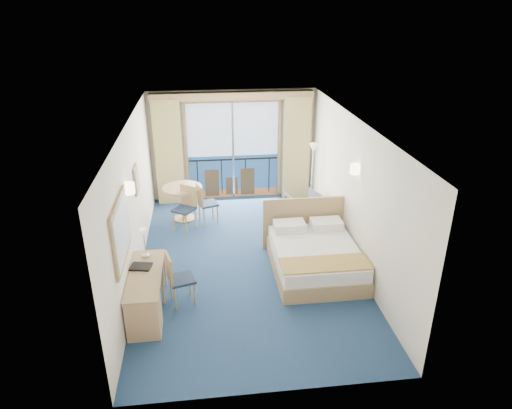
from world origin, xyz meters
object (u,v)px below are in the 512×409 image
object	(u,v)px
armchair	(304,208)
desk	(144,306)
desk_chair	(177,276)
floor_lamp	(313,160)
table_chair_b	(186,205)
bed	(314,255)
table_chair_a	(204,201)
nightstand	(326,223)
round_table	(183,195)

from	to	relation	value
armchair	desk	world-z (taller)	desk
desk_chair	floor_lamp	bearing A→B (deg)	-56.28
floor_lamp	table_chair_b	xyz separation A→B (m)	(-2.94, -0.68, -0.68)
bed	table_chair_a	xyz separation A→B (m)	(-1.97, 2.25, 0.22)
armchair	floor_lamp	xyz separation A→B (m)	(0.31, 0.68, 0.89)
desk	table_chair_a	xyz separation A→B (m)	(0.97, 3.57, 0.13)
nightstand	floor_lamp	distance (m)	1.69
armchair	table_chair_b	world-z (taller)	table_chair_b
bed	armchair	world-z (taller)	bed
armchair	table_chair_a	bearing A→B (deg)	-24.89
floor_lamp	desk	size ratio (longest dim) A/B	1.07
bed	nightstand	bearing A→B (deg)	66.95
nightstand	table_chair_b	bearing A→B (deg)	166.26
floor_lamp	bed	bearing A→B (deg)	-101.79
armchair	desk_chair	world-z (taller)	desk_chair
floor_lamp	table_chair_b	world-z (taller)	floor_lamp
table_chair_a	table_chair_b	distance (m)	0.45
floor_lamp	round_table	distance (m)	3.09
bed	round_table	distance (m)	3.49
floor_lamp	desk_chair	bearing A→B (deg)	-131.25
round_table	table_chair_a	size ratio (longest dim) A/B	0.96
floor_lamp	desk	bearing A→B (deg)	-131.02
bed	desk	bearing A→B (deg)	-155.79
nightstand	table_chair_b	distance (m)	3.03
bed	armchair	size ratio (longest dim) A/B	2.74
bed	table_chair_b	xyz separation A→B (m)	(-2.37, 2.04, 0.25)
desk_chair	table_chair_b	size ratio (longest dim) A/B	0.96
nightstand	desk_chair	xyz separation A→B (m)	(-3.04, -2.07, 0.25)
desk	table_chair_b	world-z (taller)	table_chair_b
nightstand	round_table	bearing A→B (deg)	159.12
table_chair_a	table_chair_b	world-z (taller)	table_chair_b
nightstand	table_chair_a	distance (m)	2.71
nightstand	bed	bearing A→B (deg)	-113.05
floor_lamp	desk_chair	distance (m)	4.67
nightstand	table_chair_a	size ratio (longest dim) A/B	0.59
nightstand	desk	bearing A→B (deg)	-143.00
table_chair_a	desk	bearing A→B (deg)	146.75
armchair	desk_chair	distance (m)	3.90
table_chair_b	round_table	bearing A→B (deg)	135.42
round_table	table_chair_a	world-z (taller)	table_chair_a
bed	nightstand	size ratio (longest dim) A/B	3.69
floor_lamp	round_table	world-z (taller)	floor_lamp
table_chair_a	floor_lamp	bearing A→B (deg)	-97.60
table_chair_b	armchair	bearing A→B (deg)	35.37
nightstand	desk	distance (m)	4.39
floor_lamp	table_chair_a	distance (m)	2.68
round_table	desk_chair	bearing A→B (deg)	-90.48
desk_chair	armchair	bearing A→B (deg)	-59.46
bed	floor_lamp	distance (m)	2.92
nightstand	floor_lamp	bearing A→B (deg)	89.77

